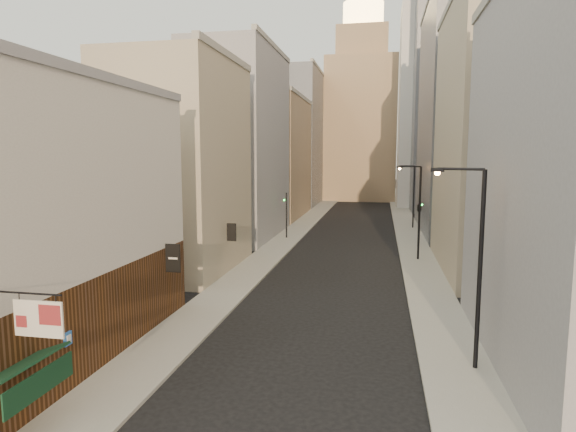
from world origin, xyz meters
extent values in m
cube|color=gray|center=(-6.50, 55.00, 0.07)|extent=(3.00, 140.00, 0.15)
cube|color=gray|center=(6.50, 55.00, 0.07)|extent=(3.00, 140.00, 0.15)
cube|color=#532F16|center=(-11.00, 9.00, 2.00)|extent=(6.00, 16.00, 4.00)
cube|color=beige|center=(-11.00, 9.00, 8.00)|extent=(6.00, 16.00, 8.00)
cube|color=gray|center=(-8.20, 9.00, 12.10)|extent=(0.60, 16.00, 0.40)
cylinder|color=black|center=(-6.90, 3.00, 4.90)|extent=(2.40, 0.06, 0.06)
cube|color=beige|center=(-6.50, 3.00, 4.15)|extent=(1.60, 0.06, 1.10)
cube|color=maroon|center=(-6.10, 3.00, 4.30)|extent=(0.70, 0.10, 0.60)
cube|color=maroon|center=(-7.05, 3.00, 4.05)|extent=(0.35, 0.10, 0.35)
cube|color=black|center=(-7.35, 3.20, 2.55)|extent=(1.25, 3.00, 0.52)
cube|color=black|center=(-6.75, 3.20, 2.05)|extent=(0.06, 3.00, 0.80)
cube|color=blue|center=(-7.95, 6.20, 2.20)|extent=(0.08, 0.40, 0.50)
cube|color=black|center=(-7.30, 14.00, 3.60)|extent=(0.80, 0.08, 1.50)
cube|color=black|center=(-7.30, 24.00, 3.40)|extent=(0.70, 0.08, 1.30)
cube|color=tan|center=(-12.00, 26.00, 8.00)|extent=(8.00, 12.00, 16.00)
cube|color=gray|center=(-12.00, 42.00, 10.00)|extent=(8.00, 16.00, 20.00)
cube|color=#9B8063|center=(-12.00, 60.00, 8.50)|extent=(8.00, 18.00, 17.00)
cube|color=gray|center=(-12.00, 80.00, 12.00)|extent=(8.00, 20.00, 24.00)
cube|color=tan|center=(12.00, 30.00, 10.00)|extent=(8.00, 16.00, 20.00)
cube|color=gray|center=(12.00, 50.00, 13.00)|extent=(8.00, 20.00, 26.00)
cube|color=gray|center=(18.00, 78.00, 25.00)|extent=(20.00, 22.00, 50.00)
cube|color=#9B8063|center=(-1.00, 92.00, 14.00)|extent=(14.00, 14.00, 28.00)
cube|color=#9B8063|center=(-1.00, 92.00, 31.00)|extent=(10.00, 10.00, 6.00)
cylinder|color=#FFCC72|center=(-1.00, 92.00, 36.50)|extent=(8.00, 8.00, 5.00)
cube|color=silver|center=(10.00, 78.00, 17.00)|extent=(8.00, 8.00, 34.00)
cylinder|color=black|center=(7.24, 11.24, 4.17)|extent=(0.19, 0.19, 8.34)
cylinder|color=black|center=(6.37, 11.58, 8.34)|extent=(1.77, 0.78, 0.11)
cube|color=black|center=(5.51, 11.92, 8.30)|extent=(0.55, 0.38, 0.17)
sphere|color=#FF943F|center=(5.51, 11.92, 8.18)|extent=(0.22, 0.22, 0.22)
cylinder|color=black|center=(6.48, 32.65, 4.00)|extent=(0.18, 0.18, 8.00)
cylinder|color=black|center=(5.60, 32.50, 8.00)|extent=(1.77, 0.42, 0.11)
cube|color=black|center=(4.73, 32.34, 7.95)|extent=(0.52, 0.28, 0.16)
sphere|color=#FF943F|center=(4.73, 32.34, 7.84)|extent=(0.21, 0.21, 0.21)
cylinder|color=black|center=(7.19, 51.32, 3.84)|extent=(0.17, 0.17, 7.69)
cylinder|color=black|center=(6.37, 51.54, 7.69)|extent=(1.68, 0.54, 0.10)
cube|color=black|center=(5.54, 51.76, 7.65)|extent=(0.50, 0.30, 0.15)
sphere|color=#FF943F|center=(5.54, 51.76, 7.54)|extent=(0.21, 0.21, 0.21)
cylinder|color=black|center=(-6.62, 41.18, 2.50)|extent=(0.16, 0.16, 5.00)
imported|color=black|center=(-6.62, 41.18, 4.20)|extent=(0.42, 0.42, 1.04)
sphere|color=#19E533|center=(-6.87, 41.18, 4.20)|extent=(0.16, 0.16, 0.16)
cylinder|color=black|center=(6.93, 38.83, 2.50)|extent=(0.16, 0.16, 5.00)
imported|color=black|center=(6.93, 38.83, 4.20)|extent=(0.79, 0.79, 1.45)
sphere|color=#19E533|center=(7.18, 38.83, 4.20)|extent=(0.16, 0.16, 0.16)
camera|label=1|loc=(3.21, -8.90, 8.86)|focal=30.00mm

